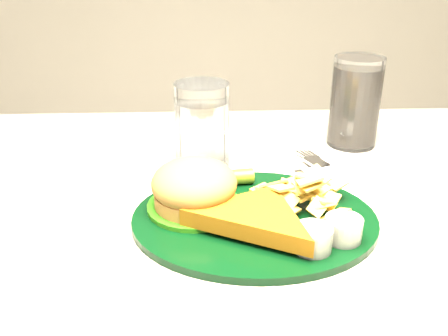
# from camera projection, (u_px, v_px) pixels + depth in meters

# --- Properties ---
(dinner_plate) EXTENTS (0.32, 0.27, 0.07)m
(dinner_plate) POSITION_uv_depth(u_px,v_px,m) (255.00, 198.00, 0.62)
(dinner_plate) COLOR black
(dinner_plate) RESTS_ON table
(water_glass) EXTENTS (0.11, 0.11, 0.13)m
(water_glass) POSITION_uv_depth(u_px,v_px,m) (202.00, 125.00, 0.77)
(water_glass) COLOR silver
(water_glass) RESTS_ON table
(cola_glass) EXTENTS (0.08, 0.08, 0.15)m
(cola_glass) POSITION_uv_depth(u_px,v_px,m) (355.00, 102.00, 0.85)
(cola_glass) COLOR black
(cola_glass) RESTS_ON table
(fork_napkin) EXTENTS (0.22, 0.24, 0.01)m
(fork_napkin) POSITION_uv_depth(u_px,v_px,m) (325.00, 188.00, 0.71)
(fork_napkin) COLOR white
(fork_napkin) RESTS_ON table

